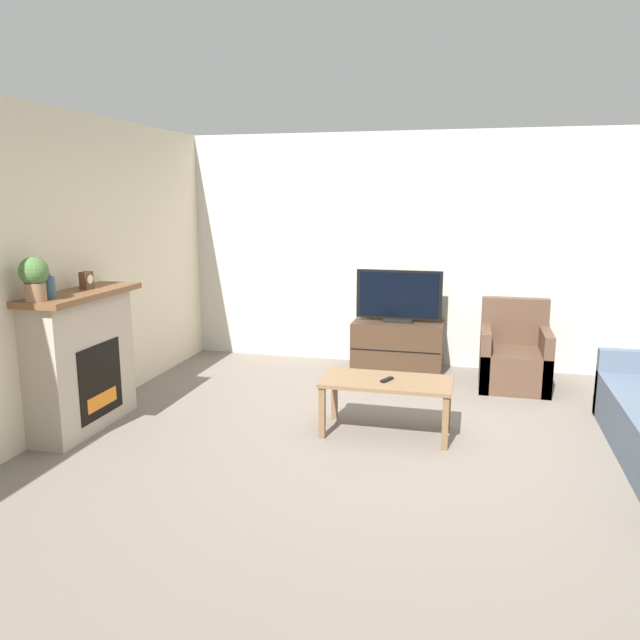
{
  "coord_description": "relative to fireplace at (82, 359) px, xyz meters",
  "views": [
    {
      "loc": [
        0.53,
        -4.82,
        1.99
      ],
      "look_at": [
        -0.83,
        0.68,
        0.85
      ],
      "focal_mm": 35.0,
      "sensor_mm": 36.0,
      "label": 1
    }
  ],
  "objects": [
    {
      "name": "ground_plane",
      "position": [
        2.68,
        0.31,
        -0.61
      ],
      "size": [
        24.0,
        24.0,
        0.0
      ],
      "primitive_type": "plane",
      "color": "slate"
    },
    {
      "name": "wall_back",
      "position": [
        2.68,
        2.81,
        0.74
      ],
      "size": [
        12.0,
        0.06,
        2.7
      ],
      "color": "beige",
      "rests_on": "ground"
    },
    {
      "name": "wall_left",
      "position": [
        -0.2,
        0.31,
        0.74
      ],
      "size": [
        0.06,
        12.0,
        2.7
      ],
      "color": "beige",
      "rests_on": "ground"
    },
    {
      "name": "fireplace",
      "position": [
        0.0,
        0.0,
        0.0
      ],
      "size": [
        0.46,
        1.22,
        1.2
      ],
      "color": "#B7A893",
      "rests_on": "ground"
    },
    {
      "name": "mantel_vase_left",
      "position": [
        0.02,
        -0.37,
        0.68
      ],
      "size": [
        0.1,
        0.1,
        0.2
      ],
      "color": "#385670",
      "rests_on": "fireplace"
    },
    {
      "name": "mantel_clock",
      "position": [
        0.02,
        0.12,
        0.66
      ],
      "size": [
        0.08,
        0.11,
        0.15
      ],
      "color": "brown",
      "rests_on": "fireplace"
    },
    {
      "name": "potted_plant",
      "position": [
        0.02,
        -0.52,
        0.78
      ],
      "size": [
        0.22,
        0.22,
        0.34
      ],
      "color": "#936B4C",
      "rests_on": "fireplace"
    },
    {
      "name": "tv_stand",
      "position": [
        2.4,
        2.48,
        -0.33
      ],
      "size": [
        1.02,
        0.52,
        0.56
      ],
      "color": "#422D1E",
      "rests_on": "ground"
    },
    {
      "name": "tv",
      "position": [
        2.4,
        2.48,
        0.23
      ],
      "size": [
        0.97,
        0.18,
        0.59
      ],
      "color": "black",
      "rests_on": "tv_stand"
    },
    {
      "name": "armchair",
      "position": [
        3.67,
        2.16,
        -0.32
      ],
      "size": [
        0.7,
        0.76,
        0.9
      ],
      "color": "brown",
      "rests_on": "ground"
    },
    {
      "name": "coffee_table",
      "position": [
        2.55,
        0.49,
        -0.2
      ],
      "size": [
        1.08,
        0.55,
        0.47
      ],
      "color": "brown",
      "rests_on": "ground"
    },
    {
      "name": "remote",
      "position": [
        2.56,
        0.47,
        -0.13
      ],
      "size": [
        0.1,
        0.15,
        0.02
      ],
      "rotation": [
        0.0,
        0.0,
        -0.42
      ],
      "color": "black",
      "rests_on": "coffee_table"
    }
  ]
}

